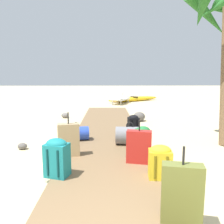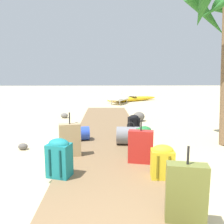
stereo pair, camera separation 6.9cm
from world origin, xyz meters
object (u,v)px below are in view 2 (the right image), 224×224
suitcase_tan (70,140)px  duffel_bag_grey (131,135)px  suitcase_red (141,147)px  backpack_black (134,124)px  duffel_bag_blue (77,133)px  lounge_chair (118,98)px  suitcase_olive (186,193)px  kayak (133,99)px  backpack_green (144,139)px  backpack_yellow (162,161)px  backpack_teal (59,157)px

suitcase_tan → duffel_bag_grey: 1.41m
duffel_bag_grey → suitcase_red: bearing=-87.2°
backpack_black → duffel_bag_blue: size_ratio=0.82×
duffel_bag_grey → lounge_chair: 7.79m
suitcase_olive → kayak: bearing=85.8°
backpack_green → backpack_yellow: bearing=-85.3°
lounge_chair → duffel_bag_blue: bearing=-100.7°
suitcase_red → lounge_chair: 8.88m
backpack_teal → kayak: backpack_teal is taller
backpack_teal → backpack_yellow: bearing=-3.3°
duffel_bag_blue → lounge_chair: 7.58m
backpack_black → lounge_chair: size_ratio=0.31×
suitcase_tan → duffel_bag_blue: suitcase_tan is taller
suitcase_tan → suitcase_olive: (1.48, -2.03, 0.00)m
backpack_green → suitcase_olive: 2.11m
backpack_teal → suitcase_red: size_ratio=0.78×
backpack_black → suitcase_red: bearing=-93.5°
backpack_yellow → suitcase_olive: (-0.02, -1.04, 0.05)m
backpack_black → suitcase_tan: suitcase_tan is taller
backpack_teal → duffel_bag_grey: size_ratio=0.91×
backpack_black → lounge_chair: 6.99m
backpack_black → backpack_green: 1.44m
suitcase_tan → backpack_teal: size_ratio=1.42×
backpack_yellow → duffel_bag_grey: (-0.28, 1.70, -0.07)m
backpack_black → suitcase_olive: bearing=-88.4°
suitcase_tan → backpack_yellow: bearing=-33.4°
suitcase_tan → lounge_chair: bearing=80.6°
suitcase_red → lounge_chair: (0.14, 8.88, -0.04)m
backpack_black → suitcase_olive: suitcase_olive is taller
backpack_yellow → suitcase_olive: size_ratio=0.62×
backpack_black → lounge_chair: bearing=89.8°
lounge_chair → backpack_yellow: bearing=-89.4°
backpack_black → backpack_teal: bearing=-120.3°
backpack_green → backpack_black: bearing=91.0°
backpack_black → backpack_green: bearing=-89.0°
backpack_teal → backpack_black: bearing=59.7°
backpack_black → suitcase_olive: 3.55m
suitcase_tan → kayak: 10.14m
duffel_bag_blue → kayak: size_ratio=0.18×
backpack_black → backpack_yellow: backpack_black is taller
duffel_bag_blue → backpack_teal: bearing=-90.7°
duffel_bag_grey → lounge_chair: lounge_chair is taller
backpack_black → backpack_teal: (-1.41, -2.41, 0.04)m
duffel_bag_grey → backpack_green: bearing=-72.9°
backpack_green → suitcase_red: bearing=-107.0°
duffel_bag_blue → kayak: bearing=75.0°
backpack_yellow → kayak: (0.86, 10.85, -0.20)m
backpack_black → suitcase_red: (-0.12, -1.89, 0.02)m
suitcase_olive → backpack_black: bearing=91.6°
backpack_yellow → duffel_bag_grey: size_ratio=0.78×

